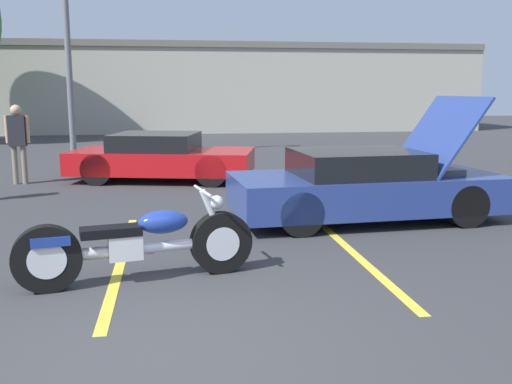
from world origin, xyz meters
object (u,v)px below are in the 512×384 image
(light_pole, at_px, (69,18))
(motorcycle, at_px, (138,244))
(show_car_hood_open, at_px, (367,185))
(parked_car_right_row, at_px, (161,157))
(spectator_near_motorcycle, at_px, (18,137))

(light_pole, xyz_separation_m, motorcycle, (2.43, -11.39, -3.70))
(light_pole, xyz_separation_m, show_car_hood_open, (5.94, -8.83, -3.55))
(show_car_hood_open, distance_m, parked_car_right_row, 5.82)
(light_pole, height_order, show_car_hood_open, light_pole)
(light_pole, relative_size, motorcycle, 2.89)
(parked_car_right_row, bearing_deg, light_pole, 135.56)
(light_pole, relative_size, parked_car_right_row, 1.66)
(parked_car_right_row, bearing_deg, show_car_hood_open, -41.39)
(light_pole, distance_m, motorcycle, 12.22)
(motorcycle, distance_m, parked_car_right_row, 7.31)
(motorcycle, height_order, parked_car_right_row, parked_car_right_row)
(motorcycle, bearing_deg, spectator_near_motorcycle, 101.11)
(show_car_hood_open, height_order, spectator_near_motorcycle, show_car_hood_open)
(show_car_hood_open, distance_m, spectator_near_motorcycle, 8.00)
(light_pole, relative_size, show_car_hood_open, 1.69)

